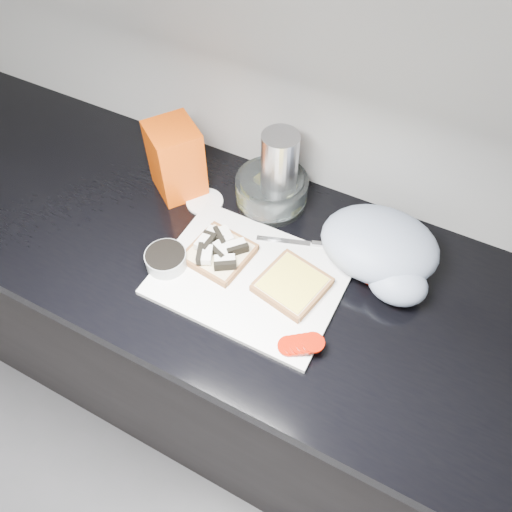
{
  "coord_description": "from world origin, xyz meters",
  "views": [
    {
      "loc": [
        0.27,
        0.59,
        1.81
      ],
      "look_at": [
        -0.04,
        1.18,
        0.95
      ],
      "focal_mm": 35.0,
      "sensor_mm": 36.0,
      "label": 1
    }
  ],
  "objects": [
    {
      "name": "whole_tomatoes",
      "position": [
        0.24,
        1.26,
        0.93
      ],
      "size": [
        0.13,
        0.09,
        0.06
      ],
      "rotation": [
        0.0,
        0.0,
        -0.01
      ],
      "color": "#9A1203",
      "rests_on": "countertop"
    },
    {
      "name": "steel_canister",
      "position": [
        -0.09,
        1.39,
        1.0
      ],
      "size": [
        0.09,
        0.09,
        0.21
      ],
      "primitive_type": "cylinder",
      "color": "#B5B5BA",
      "rests_on": "countertop"
    },
    {
      "name": "seed_tub",
      "position": [
        -0.22,
        1.1,
        0.93
      ],
      "size": [
        0.09,
        0.09,
        0.05
      ],
      "color": "#A5AAAA",
      "rests_on": "countertop"
    },
    {
      "name": "tomato_slices",
      "position": [
        0.14,
        1.05,
        0.92
      ],
      "size": [
        0.1,
        0.08,
        0.02
      ],
      "rotation": [
        0.0,
        0.0,
        0.03
      ],
      "color": "#9A1203",
      "rests_on": "cutting_board"
    },
    {
      "name": "bread_left",
      "position": [
        -0.12,
        1.17,
        0.93
      ],
      "size": [
        0.15,
        0.15,
        0.04
      ],
      "rotation": [
        0.0,
        0.0,
        -0.12
      ],
      "color": "#FBE5B0",
      "rests_on": "cutting_board"
    },
    {
      "name": "knife",
      "position": [
        0.04,
        1.29,
        0.91
      ],
      "size": [
        0.18,
        0.07,
        0.01
      ],
      "rotation": [
        0.0,
        0.0,
        0.33
      ],
      "color": "#AFAFB3",
      "rests_on": "cutting_board"
    },
    {
      "name": "glass_bowl",
      "position": [
        -0.1,
        1.39,
        0.94
      ],
      "size": [
        0.18,
        0.18,
        0.07
      ],
      "rotation": [
        0.0,
        0.0,
        -0.31
      ],
      "color": "silver",
      "rests_on": "countertop"
    },
    {
      "name": "bread_right",
      "position": [
        0.06,
        1.17,
        0.92
      ],
      "size": [
        0.16,
        0.16,
        0.02
      ],
      "rotation": [
        0.0,
        0.0,
        -0.21
      ],
      "color": "#FBE5B0",
      "rests_on": "cutting_board"
    },
    {
      "name": "grocery_bag",
      "position": [
        0.2,
        1.32,
        0.96
      ],
      "size": [
        0.28,
        0.24,
        0.12
      ],
      "rotation": [
        0.0,
        0.0,
        0.07
      ],
      "color": "#99A2BD",
      "rests_on": "countertop"
    },
    {
      "name": "base_cabinet",
      "position": [
        0.0,
        1.2,
        0.43
      ],
      "size": [
        3.5,
        0.6,
        0.86
      ],
      "primitive_type": "cube",
      "color": "black",
      "rests_on": "ground"
    },
    {
      "name": "countertop",
      "position": [
        0.0,
        1.2,
        0.88
      ],
      "size": [
        3.5,
        0.64,
        0.04
      ],
      "primitive_type": "cube",
      "color": "black",
      "rests_on": "base_cabinet"
    },
    {
      "name": "cutting_board",
      "position": [
        -0.04,
        1.15,
        0.91
      ],
      "size": [
        0.4,
        0.3,
        0.01
      ],
      "primitive_type": "cube",
      "color": "white",
      "rests_on": "countertop"
    },
    {
      "name": "tub_lid",
      "position": [
        -0.25,
        1.31,
        0.9
      ],
      "size": [
        0.1,
        0.1,
        0.01
      ],
      "primitive_type": "cylinder",
      "rotation": [
        0.0,
        0.0,
        0.05
      ],
      "color": "white",
      "rests_on": "countertop"
    },
    {
      "name": "bread_bag",
      "position": [
        -0.33,
        1.32,
        0.99
      ],
      "size": [
        0.16,
        0.16,
        0.19
      ],
      "primitive_type": "cube",
      "rotation": [
        0.0,
        0.0,
        -0.61
      ],
      "color": "#E53F03",
      "rests_on": "countertop"
    }
  ]
}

